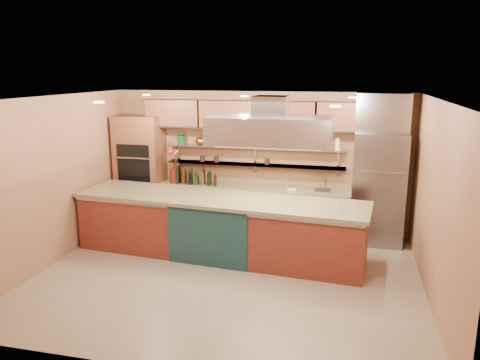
% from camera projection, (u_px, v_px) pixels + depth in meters
% --- Properties ---
extents(floor, '(6.00, 5.00, 0.02)m').
position_uv_depth(floor, '(227.00, 277.00, 7.46)').
color(floor, gray).
rests_on(floor, ground).
extents(ceiling, '(6.00, 5.00, 0.02)m').
position_uv_depth(ceiling, '(226.00, 98.00, 6.82)').
color(ceiling, black).
rests_on(ceiling, wall_back).
extents(wall_back, '(6.00, 0.04, 2.80)m').
position_uv_depth(wall_back, '(258.00, 161.00, 9.51)').
color(wall_back, '#A16C4C').
rests_on(wall_back, floor).
extents(wall_front, '(6.00, 0.04, 2.80)m').
position_uv_depth(wall_front, '(163.00, 251.00, 4.77)').
color(wall_front, '#A16C4C').
rests_on(wall_front, floor).
extents(wall_left, '(0.04, 5.00, 2.80)m').
position_uv_depth(wall_left, '(53.00, 181.00, 7.81)').
color(wall_left, '#A16C4C').
rests_on(wall_left, floor).
extents(wall_right, '(0.04, 5.00, 2.80)m').
position_uv_depth(wall_right, '(436.00, 204.00, 6.46)').
color(wall_right, '#A16C4C').
rests_on(wall_right, floor).
extents(oven_stack, '(0.95, 0.64, 2.30)m').
position_uv_depth(oven_stack, '(141.00, 171.00, 9.81)').
color(oven_stack, brown).
rests_on(oven_stack, floor).
extents(refrigerator, '(0.95, 0.72, 2.10)m').
position_uv_depth(refrigerator, '(378.00, 189.00, 8.72)').
color(refrigerator, gray).
rests_on(refrigerator, floor).
extents(back_counter, '(3.84, 0.64, 0.93)m').
position_uv_depth(back_counter, '(253.00, 209.00, 9.45)').
color(back_counter, tan).
rests_on(back_counter, floor).
extents(wall_shelf_lower, '(3.60, 0.26, 0.03)m').
position_uv_depth(wall_shelf_lower, '(255.00, 165.00, 9.41)').
color(wall_shelf_lower, '#AAADB1').
rests_on(wall_shelf_lower, wall_back).
extents(wall_shelf_upper, '(3.60, 0.26, 0.03)m').
position_uv_depth(wall_shelf_upper, '(255.00, 147.00, 9.33)').
color(wall_shelf_upper, '#AAADB1').
rests_on(wall_shelf_upper, wall_back).
extents(upper_cabinets, '(4.60, 0.36, 0.55)m').
position_uv_depth(upper_cabinets, '(257.00, 115.00, 9.12)').
color(upper_cabinets, brown).
rests_on(upper_cabinets, wall_back).
extents(range_hood, '(2.00, 1.00, 0.45)m').
position_uv_depth(range_hood, '(271.00, 130.00, 7.62)').
color(range_hood, '#AAADB1').
rests_on(range_hood, ceiling).
extents(ceiling_downlights, '(4.00, 2.80, 0.02)m').
position_uv_depth(ceiling_downlights, '(229.00, 100.00, 7.02)').
color(ceiling_downlights, '#FFE5A5').
rests_on(ceiling_downlights, ceiling).
extents(island, '(5.12, 1.54, 1.05)m').
position_uv_depth(island, '(219.00, 226.00, 8.22)').
color(island, maroon).
rests_on(island, floor).
extents(flower_vase, '(0.19, 0.19, 0.30)m').
position_uv_depth(flower_vase, '(174.00, 176.00, 9.63)').
color(flower_vase, maroon).
rests_on(flower_vase, back_counter).
extents(oil_bottle_cluster, '(0.95, 0.61, 0.30)m').
position_uv_depth(oil_bottle_cluster, '(197.00, 177.00, 9.52)').
color(oil_bottle_cluster, black).
rests_on(oil_bottle_cluster, back_counter).
extents(kitchen_scale, '(0.20, 0.18, 0.09)m').
position_uv_depth(kitchen_scale, '(292.00, 187.00, 9.10)').
color(kitchen_scale, white).
rests_on(kitchen_scale, back_counter).
extents(bar_faucet, '(0.04, 0.04, 0.24)m').
position_uv_depth(bar_faucet, '(326.00, 184.00, 9.04)').
color(bar_faucet, white).
rests_on(bar_faucet, back_counter).
extents(copper_kettle, '(0.20, 0.20, 0.16)m').
position_uv_depth(copper_kettle, '(200.00, 141.00, 9.56)').
color(copper_kettle, '#B8652A').
rests_on(copper_kettle, wall_shelf_upper).
extents(green_canister, '(0.15, 0.15, 0.17)m').
position_uv_depth(green_canister, '(237.00, 142.00, 9.39)').
color(green_canister, '#0E4524').
rests_on(green_canister, wall_shelf_upper).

